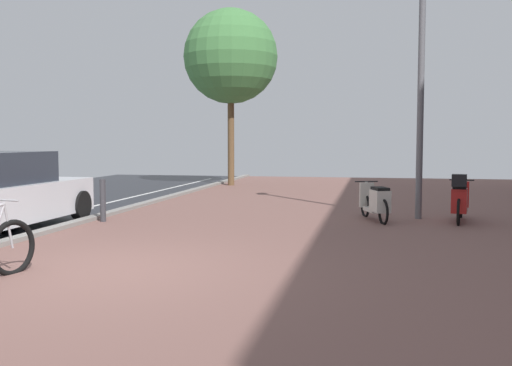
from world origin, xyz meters
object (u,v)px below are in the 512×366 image
at_px(scooter_mid, 460,200).
at_px(bollard_far, 103,200).
at_px(lamp_post, 422,53).
at_px(scooter_near, 376,202).
at_px(street_tree, 231,57).

height_order(scooter_mid, bollard_far, scooter_mid).
bearing_deg(lamp_post, scooter_near, -147.77).
bearing_deg(scooter_mid, street_tree, 128.73).
bearing_deg(street_tree, scooter_mid, -51.27).
bearing_deg(scooter_mid, bollard_far, -169.44).
relative_size(lamp_post, bollard_far, 7.24).
distance_m(scooter_mid, street_tree, 12.09).
xyz_separation_m(scooter_near, bollard_far, (-5.61, -1.23, 0.05)).
height_order(lamp_post, street_tree, street_tree).
bearing_deg(bollard_far, street_tree, 88.60).
relative_size(scooter_near, bollard_far, 1.88).
bearing_deg(lamp_post, bollard_far, -164.59).
relative_size(scooter_mid, bollard_far, 2.08).
xyz_separation_m(scooter_mid, street_tree, (-7.06, 8.80, 4.34)).
bearing_deg(scooter_mid, lamp_post, 151.32).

